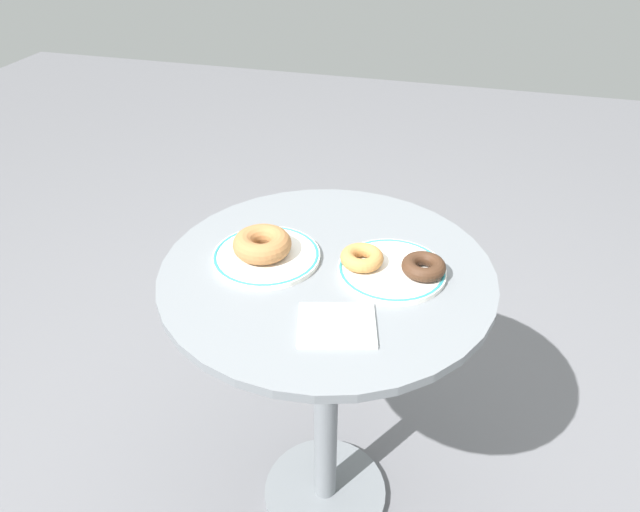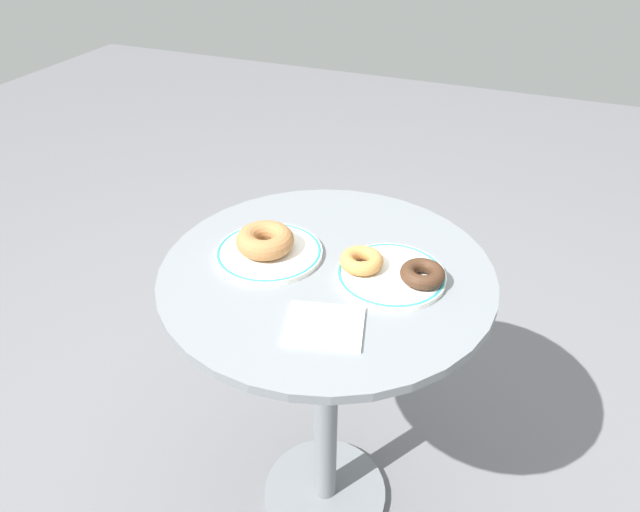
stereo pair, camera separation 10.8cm
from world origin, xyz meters
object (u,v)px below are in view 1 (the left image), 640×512
at_px(donut_chocolate, 424,266).
at_px(plate_left, 267,255).
at_px(donut_cinnamon, 262,244).
at_px(cafe_table, 326,352).
at_px(donut_old_fashioned, 362,258).
at_px(plate_right, 392,270).
at_px(paper_napkin, 337,325).

bearing_deg(donut_chocolate, plate_left, -177.34).
height_order(donut_cinnamon, donut_chocolate, donut_cinnamon).
xyz_separation_m(cafe_table, plate_left, (-0.12, 0.00, 0.23)).
bearing_deg(plate_left, donut_cinnamon, -155.53).
bearing_deg(donut_old_fashioned, plate_right, 2.72).
bearing_deg(donut_cinnamon, plate_right, 4.23).
xyz_separation_m(donut_cinnamon, donut_old_fashioned, (0.19, 0.02, -0.01)).
bearing_deg(donut_cinnamon, cafe_table, 0.64).
distance_m(donut_chocolate, donut_old_fashioned, 0.12).
relative_size(cafe_table, paper_napkin, 5.69).
height_order(plate_left, donut_old_fashioned, donut_old_fashioned).
bearing_deg(paper_napkin, donut_old_fashioned, 87.97).
height_order(plate_right, donut_cinnamon, donut_cinnamon).
distance_m(cafe_table, plate_right, 0.26).
bearing_deg(donut_old_fashioned, paper_napkin, -92.03).
bearing_deg(donut_cinnamon, paper_napkin, -40.01).
relative_size(plate_right, donut_cinnamon, 1.79).
height_order(donut_cinnamon, donut_old_fashioned, donut_cinnamon).
bearing_deg(cafe_table, plate_left, 179.07).
distance_m(plate_left, donut_old_fashioned, 0.19).
bearing_deg(paper_napkin, plate_right, 70.01).
xyz_separation_m(plate_right, donut_cinnamon, (-0.25, -0.02, 0.03)).
xyz_separation_m(donut_old_fashioned, paper_napkin, (-0.01, -0.17, -0.02)).
bearing_deg(donut_old_fashioned, plate_left, -176.18).
bearing_deg(paper_napkin, donut_chocolate, 55.12).
bearing_deg(cafe_table, plate_right, 8.00).
relative_size(cafe_table, plate_left, 3.50).
height_order(donut_chocolate, paper_napkin, donut_chocolate).
distance_m(plate_left, donut_chocolate, 0.30).
bearing_deg(donut_old_fashioned, donut_cinnamon, -175.33).
bearing_deg(plate_right, donut_cinnamon, -175.77).
relative_size(cafe_table, donut_cinnamon, 6.46).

